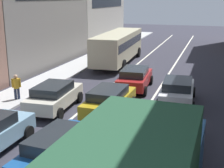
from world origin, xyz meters
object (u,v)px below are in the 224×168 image
sedan_left_lane_third (54,96)px  pedestrian_near_kerb (16,86)px  coupe_centre_lane_fourth (135,78)px  wagon_right_lane_far (177,91)px  sedan_centre_lane_second (62,149)px  hatchback_centre_lane_third (109,100)px  sedan_right_lane_behind_truck (170,128)px  bus_mid_queue_primary (118,45)px

sedan_left_lane_third → pedestrian_near_kerb: (-2.85, 0.58, 0.15)m
coupe_centre_lane_fourth → wagon_right_lane_far: (3.13, -2.18, 0.00)m
sedan_centre_lane_second → hatchback_centre_lane_third: (-0.15, 5.89, 0.00)m
sedan_centre_lane_second → hatchback_centre_lane_third: same height
wagon_right_lane_far → sedan_left_lane_third: bearing=113.3°
hatchback_centre_lane_third → sedan_left_lane_third: size_ratio=0.98×
sedan_centre_lane_second → wagon_right_lane_far: (3.10, 8.87, 0.00)m
wagon_right_lane_far → pedestrian_near_kerb: 9.64m
sedan_left_lane_third → sedan_right_lane_behind_truck: same height
sedan_centre_lane_second → pedestrian_near_kerb: (-6.18, 6.28, 0.15)m
sedan_right_lane_behind_truck → wagon_right_lane_far: 5.70m
hatchback_centre_lane_third → bus_mid_queue_primary: bearing=15.7°
sedan_right_lane_behind_truck → pedestrian_near_kerb: (-9.66, 3.11, 0.15)m
sedan_right_lane_behind_truck → bus_mid_queue_primary: bus_mid_queue_primary is taller
bus_mid_queue_primary → pedestrian_near_kerb: bearing=166.3°
sedan_centre_lane_second → bus_mid_queue_primary: bearing=14.8°
hatchback_centre_lane_third → pedestrian_near_kerb: pedestrian_near_kerb is taller
wagon_right_lane_far → bus_mid_queue_primary: 12.36m
sedan_left_lane_third → wagon_right_lane_far: bearing=-67.1°
wagon_right_lane_far → hatchback_centre_lane_third: bearing=129.5°
sedan_right_lane_behind_truck → hatchback_centre_lane_third: bearing=49.4°
wagon_right_lane_far → pedestrian_near_kerb: (-9.28, -2.58, 0.15)m
coupe_centre_lane_fourth → sedan_right_lane_behind_truck: bearing=-159.4°
bus_mid_queue_primary → coupe_centre_lane_fourth: bearing=-158.5°
hatchback_centre_lane_third → coupe_centre_lane_fourth: size_ratio=0.98×
pedestrian_near_kerb → hatchback_centre_lane_third: bearing=55.6°
sedan_centre_lane_second → sedan_right_lane_behind_truck: size_ratio=1.00×
sedan_centre_lane_second → coupe_centre_lane_fourth: bearing=4.1°
sedan_right_lane_behind_truck → sedan_centre_lane_second: bearing=128.6°
coupe_centre_lane_fourth → sedan_centre_lane_second: bearing=176.7°
sedan_left_lane_third → bus_mid_queue_primary: bearing=-1.8°
sedan_left_lane_third → coupe_centre_lane_fourth: (3.30, 5.34, 0.00)m
sedan_centre_lane_second → pedestrian_near_kerb: 8.81m
sedan_centre_lane_second → wagon_right_lane_far: same height
sedan_left_lane_third → sedan_right_lane_behind_truck: (6.81, -2.53, 0.00)m
coupe_centre_lane_fourth → sedan_right_lane_behind_truck: same height
sedan_right_lane_behind_truck → bus_mid_queue_primary: size_ratio=0.42×
coupe_centre_lane_fourth → hatchback_centre_lane_third: bearing=175.2°
hatchback_centre_lane_third → sedan_right_lane_behind_truck: size_ratio=0.98×
bus_mid_queue_primary → hatchback_centre_lane_third: bearing=-167.8°
wagon_right_lane_far → bus_mid_queue_primary: size_ratio=0.41×
hatchback_centre_lane_third → coupe_centre_lane_fourth: bearing=-0.6°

